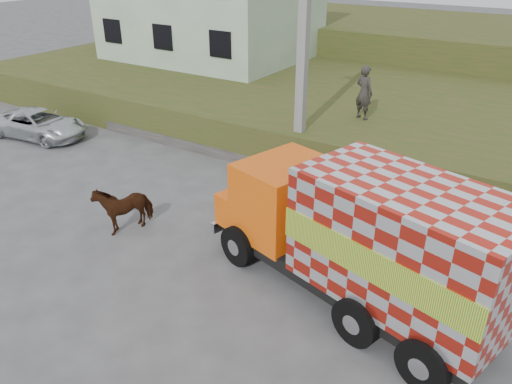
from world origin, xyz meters
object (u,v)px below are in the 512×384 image
Objects in this scene: pedestrian at (364,92)px; utility_pole at (303,55)px; suv at (38,124)px; cargo_truck at (365,238)px; cow at (124,206)px.

utility_pole is at bearing 81.01° from pedestrian.
cargo_truck is at bearing -108.32° from suv.
cow reaches higher than suv.
utility_pole is 11.57m from suv.
cargo_truck is (4.53, -5.57, -2.41)m from utility_pole.
cargo_truck is at bearing 130.68° from pedestrian.
cargo_truck is at bearing 23.35° from cow.
pedestrian is at bearing 62.46° from utility_pole.
cow is at bearing -110.93° from utility_pole.
utility_pole reaches higher than cow.
pedestrian is (11.96, 5.18, 1.89)m from suv.
cow is 0.38× the size of suv.
pedestrian is at bearing 128.20° from cargo_truck.
cargo_truck is 3.93× the size of pedestrian.
cargo_truck is 6.94m from cow.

